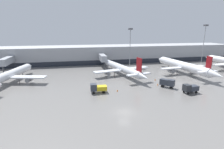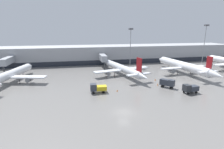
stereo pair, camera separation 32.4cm
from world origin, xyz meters
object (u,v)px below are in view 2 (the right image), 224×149
object	(u,v)px
parked_jet_4	(8,76)
service_truck_2	(167,83)
parked_jet_1	(122,69)
traffic_cone_2	(155,80)
traffic_cone_1	(158,84)
traffic_cone_0	(117,90)
service_truck_1	(190,88)
service_truck_0	(98,88)
parked_jet_3	(184,66)
apron_light_mast_6	(131,36)
apron_light_mast_5	(206,33)

from	to	relation	value
parked_jet_4	service_truck_2	xyz separation A→B (m)	(50.16, -14.59, -1.14)
parked_jet_1	traffic_cone_2	xyz separation A→B (m)	(9.64, -9.53, -2.37)
parked_jet_1	traffic_cone_1	world-z (taller)	parked_jet_1
service_truck_2	traffic_cone_0	xyz separation A→B (m)	(-16.13, -0.36, -1.30)
parked_jet_1	traffic_cone_2	bearing A→B (deg)	-148.36
parked_jet_1	parked_jet_4	distance (m)	40.47
parked_jet_4	traffic_cone_1	size ratio (longest dim) A/B	50.51
parked_jet_1	service_truck_1	size ratio (longest dim) A/B	7.44
service_truck_1	traffic_cone_0	size ratio (longest dim) A/B	7.52
service_truck_0	service_truck_1	xyz separation A→B (m)	(25.78, -5.73, 0.03)
traffic_cone_0	traffic_cone_2	world-z (taller)	traffic_cone_2
traffic_cone_1	service_truck_2	bearing A→B (deg)	-55.07
parked_jet_3	service_truck_0	size ratio (longest dim) A/B	7.79
parked_jet_3	traffic_cone_0	distance (m)	34.97
parked_jet_3	service_truck_0	bearing A→B (deg)	106.13
parked_jet_3	parked_jet_4	xyz separation A→B (m)	(-65.37, -0.29, -0.49)
parked_jet_3	service_truck_2	world-z (taller)	parked_jet_3
service_truck_0	apron_light_mast_6	bearing A→B (deg)	-118.55
parked_jet_3	service_truck_2	xyz separation A→B (m)	(-15.21, -14.88, -1.63)
traffic_cone_2	traffic_cone_0	bearing A→B (deg)	-152.13
parked_jet_1	traffic_cone_0	xyz separation A→B (m)	(-6.34, -17.98, -2.38)
service_truck_2	apron_light_mast_5	size ratio (longest dim) A/B	0.22
parked_jet_4	traffic_cone_0	xyz separation A→B (m)	(34.02, -14.95, -2.45)
service_truck_2	traffic_cone_2	xyz separation A→B (m)	(-0.16, 8.09, -1.30)
service_truck_1	traffic_cone_2	size ratio (longest dim) A/B	7.39
apron_light_mast_5	apron_light_mast_6	xyz separation A→B (m)	(-41.28, -0.43, -1.27)
traffic_cone_1	apron_light_mast_6	xyz separation A→B (m)	(0.40, 31.99, 14.12)
service_truck_2	apron_light_mast_6	xyz separation A→B (m)	(-1.42, 34.59, 12.85)
parked_jet_4	apron_light_mast_6	bearing A→B (deg)	-54.44
parked_jet_4	service_truck_2	size ratio (longest dim) A/B	7.46
parked_jet_3	parked_jet_4	world-z (taller)	parked_jet_3
service_truck_2	apron_light_mast_5	distance (m)	54.91
service_truck_2	apron_light_mast_6	world-z (taller)	apron_light_mast_6
parked_jet_1	parked_jet_4	world-z (taller)	parked_jet_1
parked_jet_1	service_truck_2	xyz separation A→B (m)	(9.79, -17.62, -1.07)
parked_jet_1	parked_jet_3	bearing A→B (deg)	-109.94
parked_jet_4	apron_light_mast_5	size ratio (longest dim) A/B	1.62
service_truck_1	service_truck_2	distance (m)	7.08
parked_jet_1	apron_light_mast_6	world-z (taller)	apron_light_mast_6
parked_jet_4	apron_light_mast_6	world-z (taller)	apron_light_mast_6
parked_jet_4	parked_jet_3	bearing A→B (deg)	-76.50
service_truck_1	apron_light_mast_6	distance (m)	42.84
traffic_cone_1	traffic_cone_0	bearing A→B (deg)	-168.31
service_truck_2	traffic_cone_0	size ratio (longest dim) A/B	7.40
parked_jet_4	service_truck_1	world-z (taller)	parked_jet_4
traffic_cone_2	parked_jet_3	bearing A→B (deg)	23.84
parked_jet_1	traffic_cone_0	world-z (taller)	parked_jet_1
traffic_cone_2	apron_light_mast_6	distance (m)	30.07
parked_jet_4	service_truck_0	size ratio (longest dim) A/B	6.97
traffic_cone_1	parked_jet_1	bearing A→B (deg)	117.98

